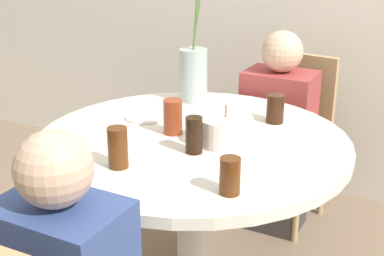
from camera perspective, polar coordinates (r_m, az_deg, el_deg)
dining_table at (r=2.08m, az=0.00°, el=-4.50°), size 1.20×1.20×0.75m
chair_far_back at (r=2.88m, az=10.44°, el=-0.22°), size 0.44×0.44×0.88m
birthday_cake at (r=1.96m, az=3.57°, el=-0.22°), size 0.20×0.20×0.15m
flower_vase at (r=2.42m, az=0.24°, el=6.83°), size 0.13×0.24×0.70m
side_plate at (r=2.24m, az=-4.93°, el=1.18°), size 0.17×0.17×0.01m
drink_glass_0 at (r=1.87m, az=0.21°, el=-0.76°), size 0.06×0.06×0.13m
drink_glass_1 at (r=2.05m, az=-2.05°, el=1.20°), size 0.07×0.07×0.14m
drink_glass_2 at (r=1.78m, az=-7.92°, el=-2.08°), size 0.07×0.07×0.14m
drink_glass_3 at (r=1.60m, az=4.07°, el=-5.11°), size 0.06×0.06×0.12m
drink_glass_4 at (r=2.19m, az=8.87°, el=2.05°), size 0.07×0.07×0.12m
person_woman at (r=2.74m, az=9.05°, el=-1.25°), size 0.34×0.24×1.04m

